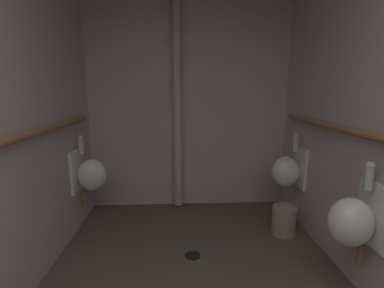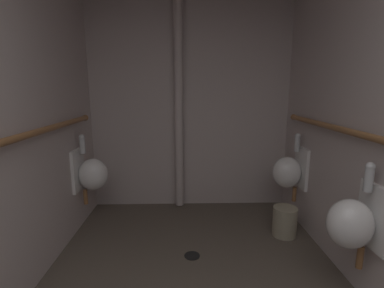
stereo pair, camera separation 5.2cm
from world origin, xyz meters
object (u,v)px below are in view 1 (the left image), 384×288
urinal_left_mid (90,174)px  urinal_right_mid (354,221)px  waste_bin (284,220)px  floor_drain (193,255)px  standpipe_back_wall (177,101)px  urinal_right_far (287,171)px

urinal_left_mid → urinal_right_mid: size_ratio=1.00×
urinal_left_mid → waste_bin: 2.06m
urinal_left_mid → floor_drain: bearing=-29.5°
standpipe_back_wall → urinal_right_far: bearing=-21.3°
urinal_left_mid → urinal_right_far: same height
urinal_right_far → floor_drain: urinal_right_far is taller
floor_drain → waste_bin: bearing=19.5°
urinal_right_far → urinal_right_mid: bearing=-90.0°
standpipe_back_wall → waste_bin: (1.08, -0.74, -1.18)m
urinal_left_mid → standpipe_back_wall: (0.92, 0.48, 0.73)m
urinal_right_mid → urinal_right_far: bearing=90.0°
waste_bin → floor_drain: bearing=-160.5°
urinal_left_mid → urinal_right_mid: (2.11, -1.14, 0.00)m
urinal_left_mid → standpipe_back_wall: 1.27m
standpipe_back_wall → waste_bin: size_ratio=8.73×
urinal_left_mid → waste_bin: (1.99, -0.26, -0.44)m
urinal_left_mid → urinal_right_far: 2.11m
urinal_right_mid → floor_drain: size_ratio=5.39×
waste_bin → urinal_right_mid: bearing=-82.7°
urinal_right_mid → urinal_right_far: size_ratio=1.00×
urinal_right_far → waste_bin: bearing=-112.8°
floor_drain → waste_bin: waste_bin is taller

